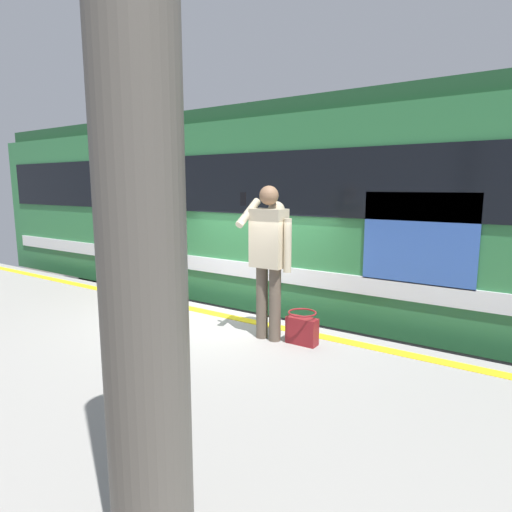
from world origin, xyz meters
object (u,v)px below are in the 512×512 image
at_px(passenger, 269,250).
at_px(station_column, 139,172).
at_px(handbag, 302,329).
at_px(train_carriage, 296,207).

bearing_deg(passenger, station_column, 112.76).
distance_m(handbag, station_column, 3.54).
distance_m(train_carriage, station_column, 6.00).
distance_m(passenger, station_column, 3.29).
bearing_deg(train_carriage, passenger, 112.83).
bearing_deg(handbag, station_column, 105.35).
bearing_deg(station_column, passenger, -67.24).
relative_size(passenger, station_column, 0.49).
height_order(passenger, handbag, passenger).
xyz_separation_m(train_carriage, handbag, (-1.49, 2.51, -1.24)).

